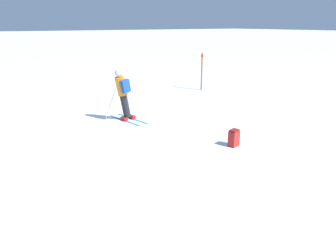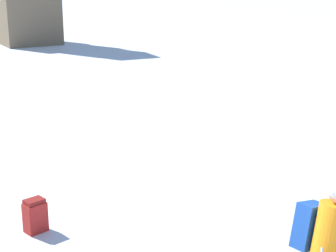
{
  "view_description": "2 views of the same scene",
  "coord_description": "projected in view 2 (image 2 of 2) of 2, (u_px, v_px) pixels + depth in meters",
  "views": [
    {
      "loc": [
        6.35,
        10.49,
        3.4
      ],
      "look_at": [
        1.84,
        3.57,
        0.8
      ],
      "focal_mm": 35.0,
      "sensor_mm": 36.0,
      "label": 1
    },
    {
      "loc": [
        -2.16,
        -3.23,
        3.71
      ],
      "look_at": [
        2.23,
        4.28,
        1.21
      ],
      "focal_mm": 60.0,
      "sensor_mm": 36.0,
      "label": 2
    }
  ],
  "objects": [
    {
      "name": "spare_backpack",
      "position": [
        35.0,
        216.0,
        8.05
      ],
      "size": [
        0.34,
        0.28,
        0.5
      ],
      "rotation": [
        0.0,
        0.0,
        3.37
      ],
      "color": "#AD231E",
      "rests_on": "ground"
    }
  ]
}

